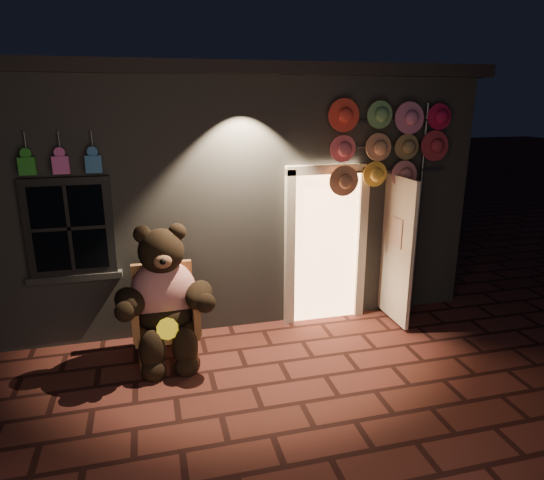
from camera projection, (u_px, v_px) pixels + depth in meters
name	position (u px, v px, depth m)	size (l,w,h in m)	color
ground	(253.00, 386.00, 5.30)	(60.00, 60.00, 0.00)	#5D2923
shop_building	(204.00, 175.00, 8.51)	(7.30, 5.95, 3.51)	slate
wicker_armchair	(165.00, 312.00, 5.84)	(0.77, 0.70, 1.11)	#A57340
teddy_bear	(164.00, 297.00, 5.64)	(1.24, 0.96, 1.70)	red
hat_rack	(389.00, 146.00, 6.31)	(1.72, 0.22, 2.99)	#59595E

